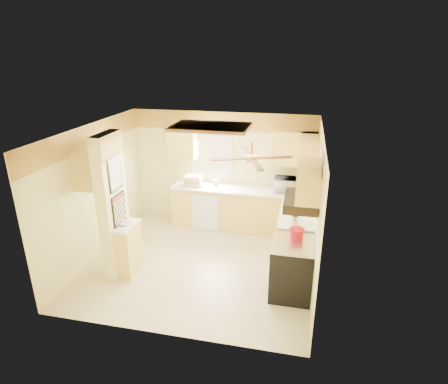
% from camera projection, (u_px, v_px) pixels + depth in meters
% --- Properties ---
extents(floor, '(4.00, 4.00, 0.00)m').
position_uv_depth(floor, '(201.00, 263.00, 6.97)').
color(floor, tan).
rests_on(floor, ground).
extents(ceiling, '(4.00, 4.00, 0.00)m').
position_uv_depth(ceiling, '(197.00, 130.00, 6.07)').
color(ceiling, white).
rests_on(ceiling, wall_back).
extents(wall_back, '(4.00, 0.00, 4.00)m').
position_uv_depth(wall_back, '(223.00, 169.00, 8.25)').
color(wall_back, '#ECDF90').
rests_on(wall_back, floor).
extents(wall_front, '(4.00, 0.00, 4.00)m').
position_uv_depth(wall_front, '(158.00, 256.00, 4.78)').
color(wall_front, '#ECDF90').
rests_on(wall_front, floor).
extents(wall_left, '(0.00, 3.80, 3.80)m').
position_uv_depth(wall_left, '(95.00, 192.00, 6.92)').
color(wall_left, '#ECDF90').
rests_on(wall_left, floor).
extents(wall_right, '(0.00, 3.80, 3.80)m').
position_uv_depth(wall_right, '(317.00, 211.00, 6.12)').
color(wall_right, '#ECDF90').
rests_on(wall_right, floor).
extents(wallpaper_border, '(4.00, 0.02, 0.40)m').
position_uv_depth(wallpaper_border, '(222.00, 122.00, 7.85)').
color(wallpaper_border, '#FFD04B').
rests_on(wallpaper_border, wall_back).
extents(partition_column, '(0.20, 0.70, 2.50)m').
position_uv_depth(partition_column, '(113.00, 207.00, 6.28)').
color(partition_column, '#ECDF90').
rests_on(partition_column, floor).
extents(partition_ledge, '(0.25, 0.55, 0.90)m').
position_uv_depth(partition_ledge, '(129.00, 250.00, 6.53)').
color(partition_ledge, '#DABA59').
rests_on(partition_ledge, floor).
extents(ledge_top, '(0.28, 0.58, 0.04)m').
position_uv_depth(ledge_top, '(127.00, 226.00, 6.36)').
color(ledge_top, silver).
rests_on(ledge_top, partition_ledge).
extents(lower_cabinets_back, '(3.00, 0.60, 0.90)m').
position_uv_depth(lower_cabinets_back, '(242.00, 210.00, 8.16)').
color(lower_cabinets_back, '#DABA59').
rests_on(lower_cabinets_back, floor).
extents(lower_cabinets_right, '(0.60, 1.40, 0.90)m').
position_uv_depth(lower_cabinets_right, '(296.00, 236.00, 7.01)').
color(lower_cabinets_right, '#DABA59').
rests_on(lower_cabinets_right, floor).
extents(countertop_back, '(3.04, 0.64, 0.04)m').
position_uv_depth(countertop_back, '(242.00, 190.00, 7.98)').
color(countertop_back, silver).
rests_on(countertop_back, lower_cabinets_back).
extents(countertop_right, '(0.64, 1.44, 0.04)m').
position_uv_depth(countertop_right, '(297.00, 213.00, 6.84)').
color(countertop_right, silver).
rests_on(countertop_right, lower_cabinets_right).
extents(dishwasher_panel, '(0.58, 0.02, 0.80)m').
position_uv_depth(dishwasher_panel, '(205.00, 213.00, 8.03)').
color(dishwasher_panel, white).
rests_on(dishwasher_panel, lower_cabinets_back).
extents(window, '(0.92, 0.02, 1.02)m').
position_uv_depth(window, '(211.00, 155.00, 8.18)').
color(window, white).
rests_on(window, wall_back).
extents(upper_cab_back_left, '(0.60, 0.35, 0.70)m').
position_uv_depth(upper_cab_back_left, '(182.00, 142.00, 8.04)').
color(upper_cab_back_left, '#DABA59').
rests_on(upper_cab_back_left, wall_back).
extents(upper_cab_back_right, '(0.90, 0.35, 0.70)m').
position_uv_depth(upper_cab_back_right, '(295.00, 148.00, 7.56)').
color(upper_cab_back_right, '#DABA59').
rests_on(upper_cab_back_right, wall_back).
extents(upper_cab_right, '(0.35, 1.00, 0.70)m').
position_uv_depth(upper_cab_right, '(309.00, 155.00, 7.08)').
color(upper_cab_right, '#DABA59').
rests_on(upper_cab_right, wall_right).
extents(upper_cab_left_wall, '(0.35, 0.75, 0.70)m').
position_uv_depth(upper_cab_left_wall, '(92.00, 166.00, 6.44)').
color(upper_cab_left_wall, '#DABA59').
rests_on(upper_cab_left_wall, wall_left).
extents(upper_cab_over_stove, '(0.35, 0.76, 0.52)m').
position_uv_depth(upper_cab_over_stove, '(309.00, 181.00, 5.40)').
color(upper_cab_over_stove, '#DABA59').
rests_on(upper_cab_over_stove, wall_right).
extents(stove, '(0.68, 0.77, 0.92)m').
position_uv_depth(stove, '(291.00, 268.00, 5.96)').
color(stove, black).
rests_on(stove, floor).
extents(range_hood, '(0.50, 0.76, 0.14)m').
position_uv_depth(range_hood, '(301.00, 201.00, 5.53)').
color(range_hood, black).
rests_on(range_hood, upper_cab_over_stove).
extents(poster_menu, '(0.02, 0.42, 0.57)m').
position_uv_depth(poster_menu, '(115.00, 173.00, 6.05)').
color(poster_menu, black).
rests_on(poster_menu, partition_column).
extents(poster_nashville, '(0.02, 0.42, 0.57)m').
position_uv_depth(poster_nashville, '(119.00, 210.00, 6.28)').
color(poster_nashville, black).
rests_on(poster_nashville, partition_column).
extents(ceiling_light_panel, '(1.35, 0.95, 0.06)m').
position_uv_depth(ceiling_light_panel, '(211.00, 127.00, 6.52)').
color(ceiling_light_panel, brown).
rests_on(ceiling_light_panel, ceiling).
extents(ceiling_fan, '(1.15, 1.15, 0.26)m').
position_uv_depth(ceiling_fan, '(252.00, 158.00, 5.31)').
color(ceiling_fan, gold).
rests_on(ceiling_fan, ceiling).
extents(vent_grate, '(0.02, 0.40, 0.25)m').
position_uv_depth(vent_grate, '(323.00, 165.00, 4.92)').
color(vent_grate, black).
rests_on(vent_grate, wall_right).
extents(microwave, '(0.55, 0.37, 0.30)m').
position_uv_depth(microwave, '(287.00, 185.00, 7.76)').
color(microwave, white).
rests_on(microwave, countertop_back).
extents(bowl, '(0.24, 0.24, 0.05)m').
position_uv_depth(bowl, '(124.00, 223.00, 6.34)').
color(bowl, white).
rests_on(bowl, ledge_top).
extents(dutch_oven, '(0.24, 0.24, 0.16)m').
position_uv_depth(dutch_oven, '(297.00, 233.00, 5.93)').
color(dutch_oven, '#B20815').
rests_on(dutch_oven, stove).
extents(kettle, '(0.13, 0.13, 0.20)m').
position_uv_depth(kettle, '(295.00, 220.00, 6.32)').
color(kettle, silver).
rests_on(kettle, countertop_right).
extents(dish_rack, '(0.41, 0.32, 0.23)m').
position_uv_depth(dish_rack, '(193.00, 182.00, 8.15)').
color(dish_rack, tan).
rests_on(dish_rack, countertop_back).
extents(utensil_crock, '(0.11, 0.11, 0.22)m').
position_uv_depth(utensil_crock, '(216.00, 182.00, 8.14)').
color(utensil_crock, white).
rests_on(utensil_crock, countertop_back).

